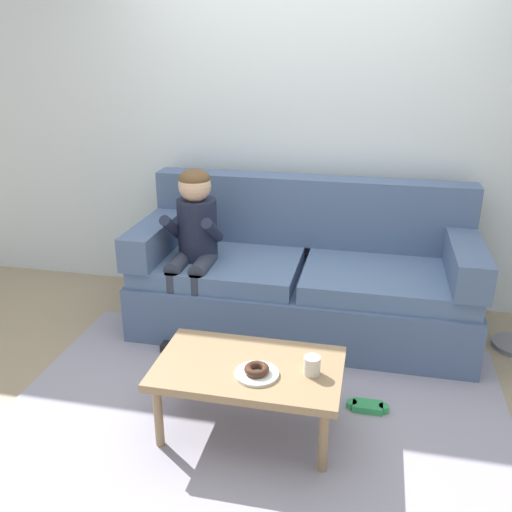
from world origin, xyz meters
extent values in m
plane|color=#9E896B|center=(0.00, 0.00, 0.00)|extent=(10.00, 10.00, 0.00)
cube|color=silver|center=(0.00, 1.40, 1.40)|extent=(8.00, 0.10, 2.80)
cube|color=#9993A3|center=(0.00, -0.25, 0.01)|extent=(2.64, 1.95, 0.01)
cube|color=slate|center=(0.10, 0.80, 0.19)|extent=(2.20, 0.90, 0.38)
cube|color=slate|center=(-0.45, 0.75, 0.44)|extent=(1.06, 0.74, 0.12)
cube|color=slate|center=(0.65, 0.75, 0.44)|extent=(1.06, 0.74, 0.12)
cube|color=slate|center=(0.10, 1.15, 0.74)|extent=(2.20, 0.20, 0.48)
cube|color=slate|center=(-0.90, 0.80, 0.61)|extent=(0.20, 0.90, 0.22)
cube|color=slate|center=(1.10, 0.80, 0.61)|extent=(0.20, 0.90, 0.22)
cube|color=#937551|center=(-0.01, -0.31, 0.36)|extent=(0.91, 0.55, 0.04)
cylinder|color=#937551|center=(-0.40, -0.53, 0.17)|extent=(0.04, 0.04, 0.34)
cylinder|color=#937551|center=(0.39, -0.53, 0.17)|extent=(0.04, 0.04, 0.34)
cylinder|color=#937551|center=(-0.40, -0.10, 0.17)|extent=(0.04, 0.04, 0.34)
cylinder|color=#937551|center=(0.39, -0.10, 0.17)|extent=(0.04, 0.04, 0.34)
cylinder|color=#1E2338|center=(-0.59, 0.72, 0.70)|extent=(0.26, 0.26, 0.40)
sphere|color=#DBAD89|center=(-0.59, 0.70, 1.00)|extent=(0.21, 0.21, 0.21)
ellipsoid|color=brown|center=(-0.59, 0.70, 1.04)|extent=(0.20, 0.20, 0.12)
cylinder|color=#333847|center=(-0.67, 0.57, 0.51)|extent=(0.11, 0.30, 0.11)
cylinder|color=#333847|center=(-0.67, 0.42, 0.28)|extent=(0.09, 0.09, 0.44)
cube|color=black|center=(-0.67, 0.37, 0.03)|extent=(0.10, 0.20, 0.06)
cylinder|color=#1E2338|center=(-0.73, 0.62, 0.74)|extent=(0.07, 0.29, 0.23)
cylinder|color=#333847|center=(-0.51, 0.57, 0.51)|extent=(0.11, 0.30, 0.11)
cylinder|color=#333847|center=(-0.51, 0.42, 0.28)|extent=(0.09, 0.09, 0.44)
cube|color=black|center=(-0.51, 0.37, 0.03)|extent=(0.10, 0.20, 0.06)
cylinder|color=#1E2338|center=(-0.45, 0.62, 0.74)|extent=(0.07, 0.29, 0.23)
cylinder|color=white|center=(0.05, -0.39, 0.39)|extent=(0.21, 0.21, 0.01)
torus|color=#422619|center=(0.05, -0.39, 0.42)|extent=(0.17, 0.17, 0.04)
cylinder|color=silver|center=(0.30, -0.32, 0.43)|extent=(0.08, 0.08, 0.09)
cube|color=#339E56|center=(0.58, -0.03, 0.03)|extent=(0.16, 0.09, 0.05)
cylinder|color=#339E56|center=(0.50, -0.03, 0.03)|extent=(0.06, 0.06, 0.05)
cylinder|color=#339E56|center=(0.67, -0.03, 0.03)|extent=(0.06, 0.06, 0.05)
camera|label=1|loc=(0.52, -2.55, 1.86)|focal=38.60mm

